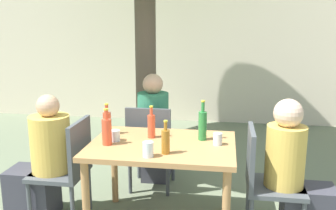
{
  "coord_description": "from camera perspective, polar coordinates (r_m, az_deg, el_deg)",
  "views": [
    {
      "loc": [
        0.49,
        -2.83,
        1.69
      ],
      "look_at": [
        0.0,
        0.3,
        0.98
      ],
      "focal_mm": 40.0,
      "sensor_mm": 36.0,
      "label": 1
    }
  ],
  "objects": [
    {
      "name": "dining_table_front",
      "position": [
        3.06,
        -0.87,
        -7.51
      ],
      "size": [
        1.17,
        0.85,
        0.73
      ],
      "color": "#B27F4C",
      "rests_on": "ground_plane"
    },
    {
      "name": "green_bottle_0",
      "position": [
        3.09,
        5.29,
        -3.01
      ],
      "size": [
        0.07,
        0.07,
        0.33
      ],
      "color": "#287A38",
      "rests_on": "dining_table_front"
    },
    {
      "name": "person_seated_2",
      "position": [
        3.97,
        -2.01,
        -4.51
      ],
      "size": [
        0.32,
        0.56,
        1.18
      ],
      "rotation": [
        0.0,
        0.0,
        3.14
      ],
      "color": "#383842",
      "rests_on": "ground_plane"
    },
    {
      "name": "soda_bottle_4",
      "position": [
        3.28,
        -9.27,
        -2.64
      ],
      "size": [
        0.07,
        0.07,
        0.27
      ],
      "color": "#DB4C2D",
      "rests_on": "dining_table_front"
    },
    {
      "name": "person_seated_1",
      "position": [
        3.13,
        18.93,
        -10.53
      ],
      "size": [
        0.55,
        0.3,
        1.13
      ],
      "rotation": [
        0.0,
        0.0,
        1.57
      ],
      "color": "#383842",
      "rests_on": "ground_plane"
    },
    {
      "name": "drinking_glass_0",
      "position": [
        2.73,
        -3.05,
        -6.76
      ],
      "size": [
        0.08,
        0.08,
        0.11
      ],
      "color": "silver",
      "rests_on": "dining_table_front"
    },
    {
      "name": "soda_bottle_3",
      "position": [
        3.0,
        -9.3,
        -3.9
      ],
      "size": [
        0.08,
        0.08,
        0.29
      ],
      "color": "#DB4C2D",
      "rests_on": "dining_table_front"
    },
    {
      "name": "drinking_glass_1",
      "position": [
        3.0,
        7.57,
        -5.16
      ],
      "size": [
        0.07,
        0.07,
        0.1
      ],
      "color": "silver",
      "rests_on": "dining_table_front"
    },
    {
      "name": "amber_bottle_2",
      "position": [
        2.77,
        -0.36,
        -5.49
      ],
      "size": [
        0.06,
        0.06,
        0.26
      ],
      "color": "#9E661E",
      "rests_on": "dining_table_front"
    },
    {
      "name": "patio_chair_1",
      "position": [
        3.09,
        14.45,
        -10.54
      ],
      "size": [
        0.44,
        0.44,
        0.89
      ],
      "rotation": [
        0.0,
        0.0,
        1.57
      ],
      "color": "#474C51",
      "rests_on": "ground_plane"
    },
    {
      "name": "patio_chair_0",
      "position": [
        3.34,
        -14.95,
        -8.8
      ],
      "size": [
        0.44,
        0.44,
        0.89
      ],
      "rotation": [
        0.0,
        0.0,
        -1.57
      ],
      "color": "#474C51",
      "rests_on": "ground_plane"
    },
    {
      "name": "drinking_glass_2",
      "position": [
        3.11,
        -8.07,
        -4.63
      ],
      "size": [
        0.08,
        0.08,
        0.09
      ],
      "color": "silver",
      "rests_on": "dining_table_front"
    },
    {
      "name": "cafe_building_wall",
      "position": [
        6.36,
        4.52,
        9.94
      ],
      "size": [
        10.0,
        0.08,
        2.8
      ],
      "color": "beige",
      "rests_on": "ground_plane"
    },
    {
      "name": "person_seated_0",
      "position": [
        3.44,
        -18.64,
        -8.57
      ],
      "size": [
        0.57,
        0.34,
        1.1
      ],
      "rotation": [
        0.0,
        0.0,
        -1.57
      ],
      "color": "#383842",
      "rests_on": "ground_plane"
    },
    {
      "name": "patio_chair_2",
      "position": [
        3.76,
        -2.68,
        -5.93
      ],
      "size": [
        0.44,
        0.44,
        0.89
      ],
      "rotation": [
        0.0,
        0.0,
        3.14
      ],
      "color": "#474C51",
      "rests_on": "ground_plane"
    },
    {
      "name": "soda_bottle_1",
      "position": [
        3.15,
        -2.54,
        -3.12
      ],
      "size": [
        0.06,
        0.06,
        0.27
      ],
      "color": "#DB4C2D",
      "rests_on": "dining_table_front"
    }
  ]
}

